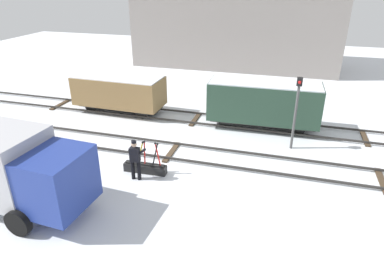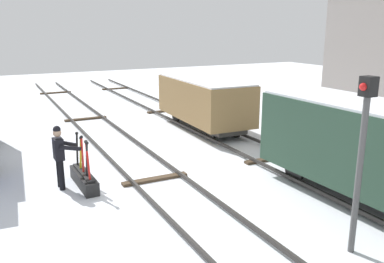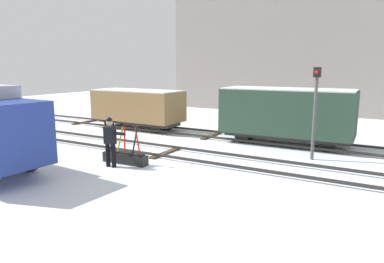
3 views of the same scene
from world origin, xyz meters
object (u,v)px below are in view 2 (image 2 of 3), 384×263
Objects in this scene: freight_car_mid_siding at (204,100)px; freight_car_back_track at (367,147)px; switch_lever_frame at (84,177)px; signal_post at (362,147)px; rail_worker at (60,154)px.

freight_car_back_track is at bearing 1.59° from freight_car_mid_siding.
freight_car_back_track is 8.32m from freight_car_mid_siding.
signal_post is (5.75, 3.90, 1.87)m from switch_lever_frame.
freight_car_mid_siding is at bearing 178.52° from freight_car_back_track.
freight_car_back_track is (4.31, 6.55, 0.45)m from rail_worker.
freight_car_back_track reaches higher than switch_lever_frame.
switch_lever_frame is at bearing 74.06° from rail_worker.
freight_car_mid_siding reaches higher than rail_worker.
switch_lever_frame is 0.35× the size of freight_car_mid_siding.
freight_car_mid_siding is (-8.32, -0.00, -0.17)m from freight_car_back_track.
freight_car_back_track is at bearing 127.01° from signal_post.
switch_lever_frame is 0.93m from rail_worker.
signal_post is at bearing -54.46° from freight_car_back_track.
signal_post reaches higher than freight_car_back_track.
freight_car_back_track is at bearing 54.73° from rail_worker.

